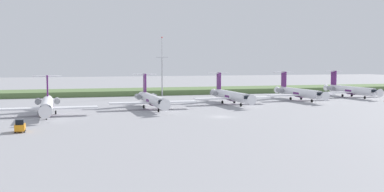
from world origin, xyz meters
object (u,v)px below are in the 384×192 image
regional_jet_third (152,99)px  regional_jet_sixth (350,90)px  regional_jet_fourth (231,95)px  regional_jet_fifth (299,92)px  antenna_mast (162,71)px  safety_cone_front_marker (384,101)px  baggage_tug (20,127)px  regional_jet_second (47,105)px

regional_jet_third → regional_jet_sixth: 77.18m
regional_jet_fourth → regional_jet_fifth: size_ratio=1.00×
antenna_mast → safety_cone_front_marker: bearing=-35.2°
regional_jet_sixth → safety_cone_front_marker: 18.97m
regional_jet_fourth → antenna_mast: antenna_mast is taller
antenna_mast → baggage_tug: 88.62m
regional_jet_third → antenna_mast: (12.56, 44.28, 6.34)m
regional_jet_second → regional_jet_sixth: size_ratio=1.00×
regional_jet_fourth → regional_jet_sixth: 51.17m
regional_jet_fourth → safety_cone_front_marker: bearing=-7.2°
regional_jet_second → regional_jet_fourth: size_ratio=1.00×
regional_jet_third → regional_jet_sixth: (74.52, 20.07, 0.00)m
regional_jet_second → regional_jet_sixth: (100.82, 27.82, 0.00)m
antenna_mast → regional_jet_third: bearing=-105.8°
regional_jet_fourth → antenna_mast: size_ratio=1.45×
regional_jet_sixth → regional_jet_fourth: bearing=-165.7°
regional_jet_sixth → regional_jet_second: bearing=-164.6°
regional_jet_third → safety_cone_front_marker: regional_jet_third is taller
regional_jet_sixth → safety_cone_front_marker: bearing=-92.8°
regional_jet_sixth → antenna_mast: 66.83m
regional_jet_second → regional_jet_sixth: same height
regional_jet_third → regional_jet_sixth: size_ratio=1.00×
regional_jet_fifth → safety_cone_front_marker: regional_jet_fifth is taller
regional_jet_third → regional_jet_fifth: (50.65, 13.41, 0.00)m
regional_jet_third → regional_jet_fourth: 26.02m
regional_jet_second → baggage_tug: regional_jet_second is taller
baggage_tug → regional_jet_second: bearing=80.7°
regional_jet_fifth → regional_jet_sixth: 24.79m
regional_jet_third → regional_jet_second: bearing=-163.6°
regional_jet_sixth → antenna_mast: antenna_mast is taller
regional_jet_fourth → regional_jet_sixth: same height
regional_jet_second → antenna_mast: 65.24m
regional_jet_second → regional_jet_fourth: (51.23, 15.17, 0.00)m
regional_jet_sixth → baggage_tug: 117.51m
regional_jet_fourth → regional_jet_third: bearing=-163.4°
regional_jet_second → regional_jet_third: same height
antenna_mast → safety_cone_front_marker: (61.05, -43.01, -8.60)m
regional_jet_second → regional_jet_third: 27.41m
regional_jet_third → regional_jet_fifth: bearing=14.8°
regional_jet_fourth → regional_jet_fifth: same height
regional_jet_sixth → antenna_mast: (-61.96, 24.20, 6.34)m
regional_jet_fourth → regional_jet_sixth: size_ratio=1.00×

